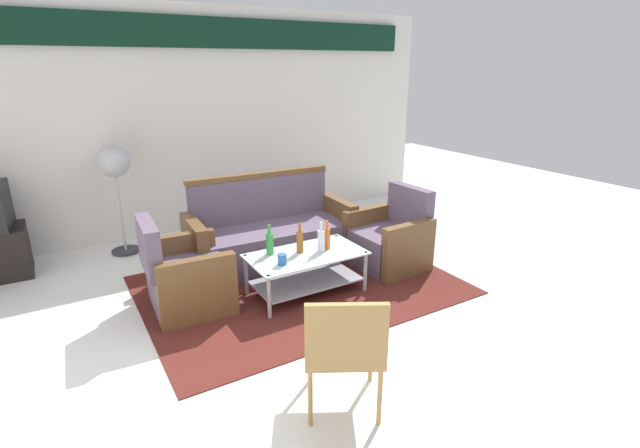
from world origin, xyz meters
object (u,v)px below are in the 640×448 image
(armchair_left, at_px, (185,278))
(bottle_orange, at_px, (327,238))
(bottle_clear, at_px, (321,240))
(couch, at_px, (270,235))
(armchair_right, at_px, (390,241))
(wicker_chair, at_px, (344,344))
(coffee_table, at_px, (306,267))
(cup, at_px, (282,259))
(bottle_green, at_px, (270,243))
(bottle_brown, at_px, (300,241))
(pedestal_fan, at_px, (114,168))

(armchair_left, distance_m, bottle_orange, 1.36)
(bottle_clear, bearing_deg, armchair_left, 164.10)
(couch, distance_m, bottle_clear, 0.93)
(armchair_left, relative_size, bottle_orange, 2.98)
(armchair_left, distance_m, armchair_right, 2.17)
(armchair_right, bearing_deg, couch, 51.35)
(wicker_chair, bearing_deg, bottle_orange, 91.14)
(bottle_orange, bearing_deg, coffee_table, -178.31)
(coffee_table, distance_m, cup, 0.38)
(bottle_green, height_order, wicker_chair, wicker_chair)
(couch, bearing_deg, coffee_table, 90.20)
(bottle_green, bearing_deg, coffee_table, -28.82)
(bottle_brown, bearing_deg, bottle_green, 158.29)
(armchair_left, xyz_separation_m, bottle_green, (0.77, -0.16, 0.23))
(couch, bearing_deg, armchair_left, 28.98)
(bottle_brown, relative_size, bottle_orange, 1.05)
(coffee_table, distance_m, bottle_brown, 0.26)
(armchair_right, bearing_deg, bottle_orange, 93.48)
(armchair_right, distance_m, wicker_chair, 2.37)
(bottle_brown, height_order, bottle_orange, bottle_brown)
(pedestal_fan, relative_size, wicker_chair, 1.51)
(armchair_left, distance_m, bottle_brown, 1.09)
(bottle_green, bearing_deg, bottle_brown, -21.71)
(bottle_clear, bearing_deg, coffee_table, 169.63)
(cup, bearing_deg, armchair_right, 8.68)
(bottle_brown, height_order, wicker_chair, wicker_chair)
(armchair_left, bearing_deg, pedestal_fan, -168.09)
(armchair_right, relative_size, bottle_clear, 2.86)
(armchair_right, relative_size, pedestal_fan, 0.67)
(coffee_table, xyz_separation_m, bottle_orange, (0.24, 0.01, 0.25))
(couch, relative_size, bottle_green, 6.19)
(couch, height_order, pedestal_fan, pedestal_fan)
(couch, distance_m, pedestal_fan, 1.90)
(couch, distance_m, bottle_brown, 0.84)
(armchair_left, height_order, bottle_green, armchair_left)
(bottle_clear, xyz_separation_m, bottle_orange, (0.09, 0.03, -0.00))
(armchair_right, xyz_separation_m, bottle_clear, (-0.94, -0.13, 0.24))
(coffee_table, bearing_deg, armchair_right, 5.28)
(bottle_brown, relative_size, cup, 3.01)
(bottle_green, distance_m, cup, 0.28)
(armchair_left, bearing_deg, armchair_right, 87.30)
(couch, height_order, bottle_orange, couch)
(armchair_left, xyz_separation_m, wicker_chair, (0.47, -1.87, 0.21))
(coffee_table, xyz_separation_m, pedestal_fan, (-1.33, 2.00, 0.74))
(coffee_table, height_order, pedestal_fan, pedestal_fan)
(bottle_brown, distance_m, bottle_green, 0.28)
(coffee_table, height_order, wicker_chair, wicker_chair)
(armchair_left, xyz_separation_m, cup, (0.76, -0.43, 0.17))
(armchair_right, distance_m, bottle_clear, 0.98)
(couch, distance_m, armchair_right, 1.31)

